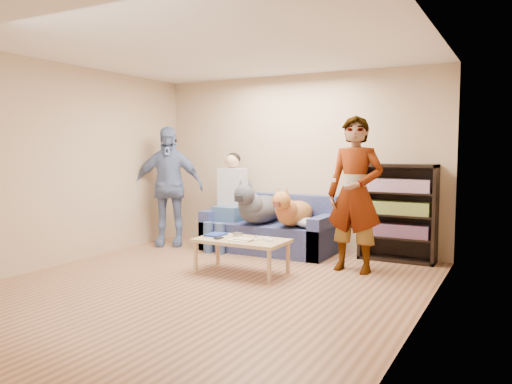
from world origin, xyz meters
The scene contains 26 objects.
ground centered at (0.00, 0.00, 0.00)m, with size 5.00×5.00×0.00m, color brown.
ceiling centered at (0.00, 0.00, 2.60)m, with size 5.00×5.00×0.00m, color white.
wall_back centered at (0.00, 2.50, 1.30)m, with size 4.50×4.50×0.00m, color tan.
wall_left centered at (-2.25, 0.00, 1.30)m, with size 5.00×5.00×0.00m, color tan.
wall_right centered at (2.25, 0.00, 1.30)m, with size 5.00×5.00×0.00m, color tan.
blanket centered at (0.46, 1.87, 0.50)m, with size 0.39×0.33×0.14m, color #AFB0B4.
person_standing_right centered at (1.22, 1.48, 0.95)m, with size 0.69×0.45×1.90m, color gray.
person_standing_left centered at (-1.84, 1.73, 0.92)m, with size 1.08×0.45×1.84m, color #6C7EAD.
held_controller centered at (1.02, 1.28, 1.13)m, with size 0.04×0.13×0.03m, color white.
notebook_blue centered at (-0.35, 0.78, 0.43)m, with size 0.20×0.26×0.03m, color navy.
papers centered at (0.10, 0.63, 0.43)m, with size 0.26×0.20×0.01m, color white.
magazine centered at (0.13, 0.65, 0.44)m, with size 0.22×0.17×0.01m, color #B7B492.
camera_silver centered at (-0.07, 0.85, 0.45)m, with size 0.11×0.06×0.05m, color #ABAAAF.
controller_a centered at (0.33, 0.83, 0.43)m, with size 0.04×0.13×0.03m, color silver.
controller_b centered at (0.41, 0.75, 0.43)m, with size 0.09×0.06×0.03m, color white.
headphone_cup_a centered at (0.25, 0.71, 0.43)m, with size 0.07×0.07×0.02m, color white.
headphone_cup_b centered at (0.25, 0.79, 0.43)m, with size 0.07×0.07×0.02m, color white.
pen_orange centered at (0.03, 0.57, 0.42)m, with size 0.01×0.01×0.14m, color #C45D1B.
pen_black centered at (0.17, 0.91, 0.42)m, with size 0.01×0.01×0.14m, color black.
wallet centered at (-0.20, 0.61, 0.43)m, with size 0.07×0.12×0.01m, color black.
sofa centered at (-0.25, 2.10, 0.28)m, with size 1.90×0.85×0.82m.
person_seated centered at (-0.87, 1.97, 0.77)m, with size 0.40×0.73×1.47m.
dog_gray centered at (-0.33, 1.88, 0.67)m, with size 0.47×1.28×0.68m.
dog_tan centered at (0.21, 1.89, 0.63)m, with size 0.40×1.16×0.59m.
coffee_table centered at (0.05, 0.73, 0.37)m, with size 1.10×0.60×0.42m.
bookshelf centered at (1.55, 2.33, 0.68)m, with size 1.00×0.34×1.30m.
Camera 1 is at (3.01, -4.40, 1.51)m, focal length 35.00 mm.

